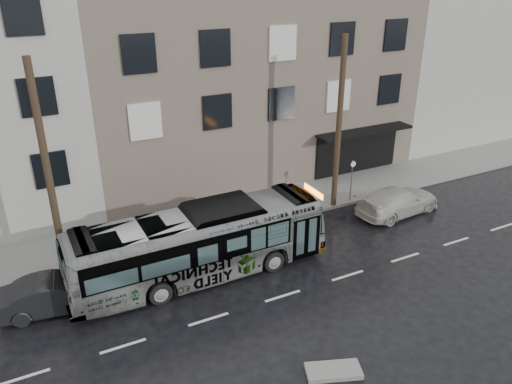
{
  "coord_description": "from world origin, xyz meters",
  "views": [
    {
      "loc": [
        -8.42,
        -16.71,
        12.08
      ],
      "look_at": [
        1.34,
        2.5,
        2.29
      ],
      "focal_mm": 35.0,
      "sensor_mm": 36.0,
      "label": 1
    }
  ],
  "objects_px": {
    "utility_pole_rear": "(48,172)",
    "bus": "(199,244)",
    "utility_pole_front": "(339,125)",
    "dark_sedan": "(57,294)",
    "sign_post": "(351,181)",
    "white_sedan": "(398,201)"
  },
  "relations": [
    {
      "from": "utility_pole_front",
      "to": "white_sedan",
      "type": "relative_size",
      "value": 1.82
    },
    {
      "from": "sign_post",
      "to": "bus",
      "type": "height_order",
      "value": "bus"
    },
    {
      "from": "utility_pole_rear",
      "to": "bus",
      "type": "distance_m",
      "value": 6.66
    },
    {
      "from": "sign_post",
      "to": "dark_sedan",
      "type": "relative_size",
      "value": 0.56
    },
    {
      "from": "utility_pole_front",
      "to": "bus",
      "type": "distance_m",
      "value": 9.84
    },
    {
      "from": "sign_post",
      "to": "white_sedan",
      "type": "height_order",
      "value": "sign_post"
    },
    {
      "from": "bus",
      "to": "dark_sedan",
      "type": "xyz_separation_m",
      "value": [
        -5.7,
        0.27,
        -0.84
      ]
    },
    {
      "from": "bus",
      "to": "sign_post",
      "type": "bearing_deg",
      "value": -74.33
    },
    {
      "from": "utility_pole_front",
      "to": "white_sedan",
      "type": "height_order",
      "value": "utility_pole_front"
    },
    {
      "from": "sign_post",
      "to": "utility_pole_front",
      "type": "bearing_deg",
      "value": 180.0
    },
    {
      "from": "bus",
      "to": "dark_sedan",
      "type": "distance_m",
      "value": 5.77
    },
    {
      "from": "sign_post",
      "to": "white_sedan",
      "type": "bearing_deg",
      "value": -54.52
    },
    {
      "from": "utility_pole_front",
      "to": "sign_post",
      "type": "height_order",
      "value": "utility_pole_front"
    },
    {
      "from": "dark_sedan",
      "to": "utility_pole_front",
      "type": "bearing_deg",
      "value": -72.39
    },
    {
      "from": "bus",
      "to": "utility_pole_rear",
      "type": "bearing_deg",
      "value": 59.94
    },
    {
      "from": "utility_pole_front",
      "to": "utility_pole_rear",
      "type": "bearing_deg",
      "value": 180.0
    },
    {
      "from": "utility_pole_front",
      "to": "bus",
      "type": "relative_size",
      "value": 0.82
    },
    {
      "from": "utility_pole_rear",
      "to": "sign_post",
      "type": "bearing_deg",
      "value": 0.0
    },
    {
      "from": "sign_post",
      "to": "dark_sedan",
      "type": "bearing_deg",
      "value": -170.49
    },
    {
      "from": "utility_pole_rear",
      "to": "sign_post",
      "type": "xyz_separation_m",
      "value": [
        15.1,
        0.0,
        -3.3
      ]
    },
    {
      "from": "white_sedan",
      "to": "dark_sedan",
      "type": "xyz_separation_m",
      "value": [
        -17.19,
        -0.5,
        -0.02
      ]
    },
    {
      "from": "white_sedan",
      "to": "sign_post",
      "type": "bearing_deg",
      "value": 29.52
    }
  ]
}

